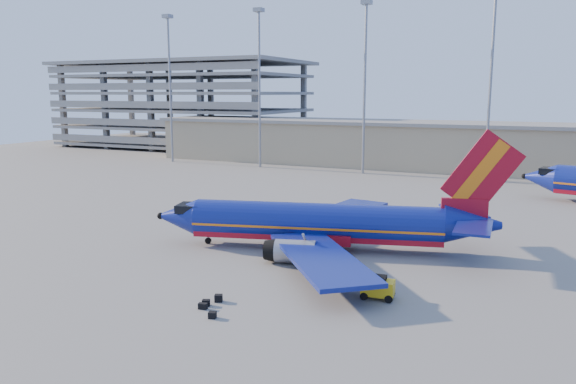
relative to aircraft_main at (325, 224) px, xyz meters
name	(u,v)px	position (x,y,z in m)	size (l,w,h in m)	color
ground	(266,238)	(-6.48, 1.29, -2.30)	(220.00, 220.00, 0.00)	slate
terminal_building	(464,146)	(3.52, 59.29, 2.01)	(122.00, 16.00, 8.50)	gray
parking_garage	(183,101)	(-68.48, 75.34, 9.43)	(62.00, 32.00, 21.40)	slate
light_mast_row	(425,68)	(-1.48, 47.29, 15.25)	(101.60, 1.60, 28.65)	gray
aircraft_main	(325,224)	(0.00, 0.00, 0.00)	(31.17, 29.58, 10.78)	navy
baggage_tug	(378,287)	(7.69, -9.79, -1.49)	(2.30, 1.53, 1.57)	gold
luggage_pile	(211,305)	(-1.58, -15.97, -2.09)	(2.06, 3.08, 0.49)	black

